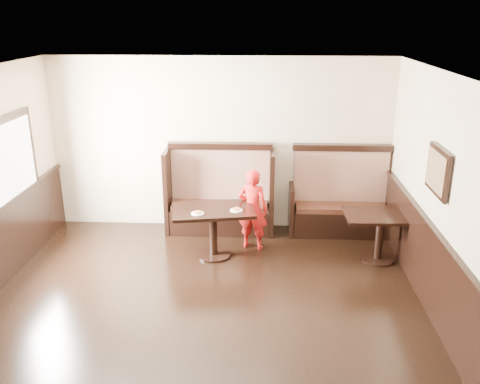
# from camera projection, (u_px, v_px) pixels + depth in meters

# --- Properties ---
(ground) EXTENTS (7.00, 7.00, 0.00)m
(ground) POSITION_uv_depth(u_px,v_px,m) (194.00, 354.00, 5.39)
(ground) COLOR black
(ground) RESTS_ON ground
(room_shell) EXTENTS (7.00, 7.00, 7.00)m
(room_shell) POSITION_uv_depth(u_px,v_px,m) (168.00, 284.00, 5.44)
(room_shell) COLOR beige
(room_shell) RESTS_ON ground
(booth_main) EXTENTS (1.75, 0.72, 1.45)m
(booth_main) POSITION_uv_depth(u_px,v_px,m) (220.00, 200.00, 8.31)
(booth_main) COLOR black
(booth_main) RESTS_ON ground
(booth_neighbor) EXTENTS (1.65, 0.72, 1.45)m
(booth_neighbor) POSITION_uv_depth(u_px,v_px,m) (340.00, 204.00, 8.24)
(booth_neighbor) COLOR black
(booth_neighbor) RESTS_ON ground
(table_main) EXTENTS (1.29, 0.93, 0.75)m
(table_main) POSITION_uv_depth(u_px,v_px,m) (213.00, 220.00, 7.38)
(table_main) COLOR black
(table_main) RESTS_ON ground
(table_neighbor) EXTENTS (1.05, 0.71, 0.72)m
(table_neighbor) POSITION_uv_depth(u_px,v_px,m) (380.00, 226.00, 7.26)
(table_neighbor) COLOR black
(table_neighbor) RESTS_ON ground
(child) EXTENTS (0.52, 0.40, 1.25)m
(child) POSITION_uv_depth(u_px,v_px,m) (253.00, 209.00, 7.63)
(child) COLOR red
(child) RESTS_ON ground
(pizza_plate_left) EXTENTS (0.18, 0.18, 0.03)m
(pizza_plate_left) POSITION_uv_depth(u_px,v_px,m) (198.00, 213.00, 7.13)
(pizza_plate_left) COLOR white
(pizza_plate_left) RESTS_ON table_main
(pizza_plate_right) EXTENTS (0.18, 0.18, 0.03)m
(pizza_plate_right) POSITION_uv_depth(u_px,v_px,m) (236.00, 210.00, 7.25)
(pizza_plate_right) COLOR white
(pizza_plate_right) RESTS_ON table_main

